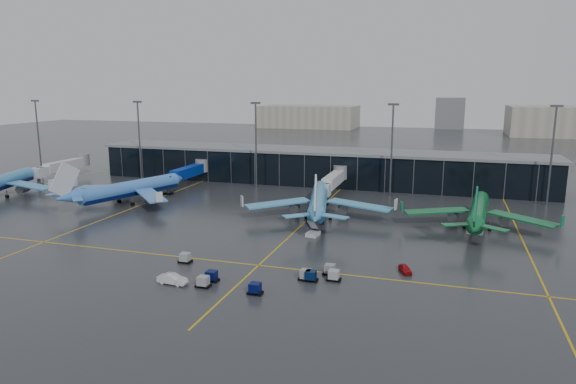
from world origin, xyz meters
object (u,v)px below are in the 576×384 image
(airliner_arkefly, at_px, (131,180))
(baggage_carts, at_px, (266,275))
(service_van_white, at_px, (173,279))
(service_van_red, at_px, (405,269))
(airliner_aer_lingus, at_px, (479,202))
(mobile_airstair, at_px, (313,232))
(airliner_klm_near, at_px, (319,191))

(airliner_arkefly, relative_size, baggage_carts, 1.41)
(baggage_carts, distance_m, service_van_white, 14.56)
(airliner_arkefly, bearing_deg, service_van_red, -4.97)
(airliner_aer_lingus, relative_size, mobile_airstair, 10.81)
(airliner_arkefly, xyz_separation_m, airliner_aer_lingus, (85.38, 1.53, -0.49))
(airliner_aer_lingus, relative_size, baggage_carts, 1.30)
(airliner_klm_near, distance_m, baggage_carts, 41.30)
(airliner_aer_lingus, height_order, baggage_carts, airliner_aer_lingus)
(airliner_klm_near, xyz_separation_m, service_van_red, (22.37, -31.12, -5.64))
(airliner_arkefly, xyz_separation_m, airliner_klm_near, (50.35, -0.06, 0.04))
(airliner_arkefly, xyz_separation_m, mobile_airstair, (52.97, -15.19, -5.45))
(baggage_carts, xyz_separation_m, service_van_white, (-13.28, -5.97, 0.04))
(service_van_white, bearing_deg, mobile_airstair, -20.48)
(mobile_airstair, bearing_deg, airliner_klm_near, 105.66)
(baggage_carts, relative_size, service_van_red, 7.84)
(airliner_aer_lingus, bearing_deg, airliner_arkefly, -173.65)
(airliner_klm_near, relative_size, service_van_white, 8.40)
(mobile_airstair, relative_size, service_van_white, 0.71)
(airliner_klm_near, distance_m, service_van_white, 48.57)
(airliner_klm_near, xyz_separation_m, mobile_airstair, (2.61, -15.13, -5.49))
(baggage_carts, bearing_deg, airliner_klm_near, 92.40)
(mobile_airstair, bearing_deg, baggage_carts, -86.13)
(airliner_arkefly, height_order, airliner_klm_near, airliner_klm_near)
(baggage_carts, relative_size, service_van_white, 5.90)
(airliner_arkefly, distance_m, mobile_airstair, 55.37)
(airliner_arkefly, bearing_deg, baggage_carts, -19.95)
(mobile_airstair, xyz_separation_m, service_van_white, (-14.17, -31.73, 0.03))
(airliner_arkefly, relative_size, airliner_klm_near, 0.99)
(mobile_airstair, xyz_separation_m, service_van_red, (19.76, -15.98, -0.15))
(service_van_red, xyz_separation_m, service_van_white, (-33.93, -15.75, 0.18))
(airliner_arkefly, relative_size, airliner_aer_lingus, 1.09)
(airliner_aer_lingus, distance_m, baggage_carts, 54.21)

